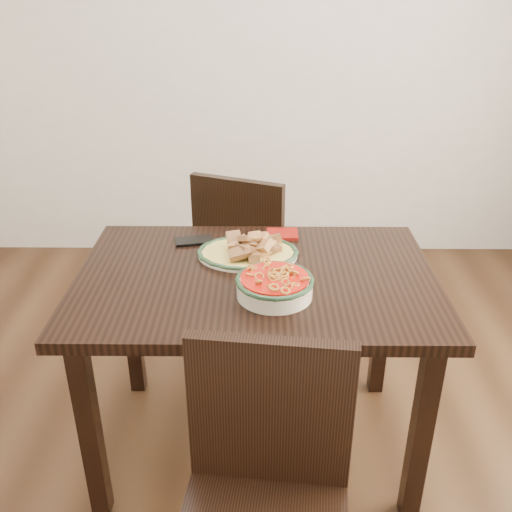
{
  "coord_description": "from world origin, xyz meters",
  "views": [
    {
      "loc": [
        0.04,
        -1.69,
        1.67
      ],
      "look_at": [
        0.02,
        0.02,
        0.81
      ],
      "focal_mm": 40.0,
      "sensor_mm": 36.0,
      "label": 1
    }
  ],
  "objects_px": {
    "chair_far": "(247,252)",
    "smartphone": "(194,241)",
    "noodle_bowl": "(275,283)",
    "dining_table": "(256,299)",
    "chair_near": "(265,494)",
    "fish_plate": "(248,245)"
  },
  "relations": [
    {
      "from": "chair_far",
      "to": "dining_table",
      "type": "bearing_deg",
      "value": 115.47
    },
    {
      "from": "chair_near",
      "to": "smartphone",
      "type": "bearing_deg",
      "value": 112.3
    },
    {
      "from": "chair_far",
      "to": "smartphone",
      "type": "distance_m",
      "value": 0.53
    },
    {
      "from": "dining_table",
      "to": "noodle_bowl",
      "type": "height_order",
      "value": "noodle_bowl"
    },
    {
      "from": "fish_plate",
      "to": "smartphone",
      "type": "distance_m",
      "value": 0.24
    },
    {
      "from": "dining_table",
      "to": "chair_far",
      "type": "height_order",
      "value": "chair_far"
    },
    {
      "from": "chair_near",
      "to": "noodle_bowl",
      "type": "bearing_deg",
      "value": 93.28
    },
    {
      "from": "noodle_bowl",
      "to": "chair_near",
      "type": "bearing_deg",
      "value": -93.26
    },
    {
      "from": "fish_plate",
      "to": "noodle_bowl",
      "type": "distance_m",
      "value": 0.29
    },
    {
      "from": "noodle_bowl",
      "to": "smartphone",
      "type": "distance_m",
      "value": 0.5
    },
    {
      "from": "chair_near",
      "to": "noodle_bowl",
      "type": "relative_size",
      "value": 3.58
    },
    {
      "from": "noodle_bowl",
      "to": "smartphone",
      "type": "xyz_separation_m",
      "value": [
        -0.3,
        0.39,
        -0.04
      ]
    },
    {
      "from": "fish_plate",
      "to": "smartphone",
      "type": "bearing_deg",
      "value": 150.56
    },
    {
      "from": "dining_table",
      "to": "chair_near",
      "type": "xyz_separation_m",
      "value": [
        0.03,
        -0.69,
        -0.15
      ]
    },
    {
      "from": "fish_plate",
      "to": "smartphone",
      "type": "height_order",
      "value": "fish_plate"
    },
    {
      "from": "fish_plate",
      "to": "noodle_bowl",
      "type": "bearing_deg",
      "value": -72.06
    },
    {
      "from": "smartphone",
      "to": "fish_plate",
      "type": "bearing_deg",
      "value": -42.32
    },
    {
      "from": "dining_table",
      "to": "chair_near",
      "type": "bearing_deg",
      "value": -87.64
    },
    {
      "from": "chair_near",
      "to": "chair_far",
      "type": "bearing_deg",
      "value": 99.71
    },
    {
      "from": "dining_table",
      "to": "chair_near",
      "type": "relative_size",
      "value": 1.36
    },
    {
      "from": "chair_near",
      "to": "fish_plate",
      "type": "relative_size",
      "value": 2.5
    },
    {
      "from": "chair_near",
      "to": "noodle_bowl",
      "type": "xyz_separation_m",
      "value": [
        0.03,
        0.55,
        0.29
      ]
    }
  ]
}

